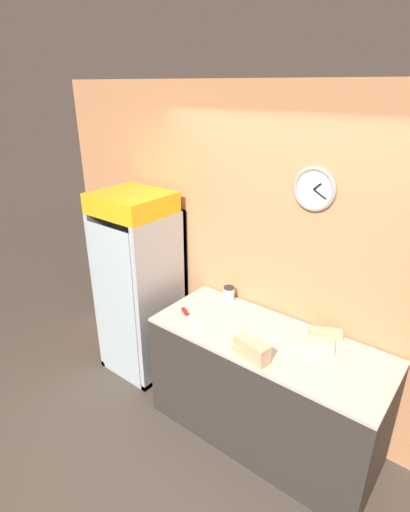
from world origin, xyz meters
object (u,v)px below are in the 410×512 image
(sandwich_stack_middle, at_px, (252,345))
(sandwich_flat_right, at_px, (314,344))
(sandwich_stack_bottom, at_px, (251,354))
(sandwich_flat_left, at_px, (326,334))
(beverage_cooler, at_px, (143,276))
(condiment_jar, at_px, (229,293))
(chefs_knife, at_px, (188,316))

(sandwich_stack_middle, bearing_deg, sandwich_flat_right, 52.60)
(sandwich_stack_bottom, xyz_separation_m, sandwich_flat_left, (0.30, 0.55, -0.00))
(beverage_cooler, distance_m, condiment_jar, 0.88)
(sandwich_flat_right, xyz_separation_m, condiment_jar, (-0.87, 0.19, 0.03))
(sandwich_stack_middle, relative_size, condiment_jar, 2.18)
(sandwich_flat_right, xyz_separation_m, chefs_knife, (-0.97, -0.24, -0.03))
(sandwich_stack_bottom, bearing_deg, sandwich_stack_middle, 0.00)
(sandwich_stack_bottom, bearing_deg, condiment_jar, 135.94)
(sandwich_stack_middle, height_order, sandwich_flat_left, sandwich_stack_middle)
(beverage_cooler, bearing_deg, sandwich_stack_middle, -14.19)
(sandwich_flat_right, bearing_deg, chefs_knife, -166.04)
(condiment_jar, bearing_deg, sandwich_flat_left, -1.41)
(sandwich_flat_right, distance_m, chefs_knife, 1.00)
(sandwich_stack_bottom, height_order, condiment_jar, condiment_jar)
(chefs_knife, bearing_deg, sandwich_flat_right, 13.96)
(beverage_cooler, relative_size, sandwich_flat_right, 5.99)
(sandwich_flat_left, height_order, condiment_jar, condiment_jar)
(sandwich_stack_middle, distance_m, sandwich_flat_right, 0.48)
(sandwich_stack_middle, bearing_deg, condiment_jar, 135.94)
(sandwich_flat_left, bearing_deg, chefs_knife, -157.18)
(condiment_jar, bearing_deg, sandwich_stack_middle, -44.06)
(condiment_jar, bearing_deg, sandwich_stack_bottom, -44.06)
(condiment_jar, bearing_deg, beverage_cooler, -166.75)
(sandwich_stack_bottom, distance_m, condiment_jar, 0.82)
(sandwich_flat_right, height_order, condiment_jar, condiment_jar)
(sandwich_stack_bottom, distance_m, sandwich_flat_right, 0.47)
(sandwich_flat_left, bearing_deg, condiment_jar, 178.59)
(sandwich_flat_right, distance_m, condiment_jar, 0.89)
(sandwich_flat_left, distance_m, sandwich_flat_right, 0.17)
(beverage_cooler, xyz_separation_m, condiment_jar, (0.86, 0.20, 0.02))
(beverage_cooler, relative_size, chefs_knife, 5.61)
(beverage_cooler, distance_m, chefs_knife, 0.80)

